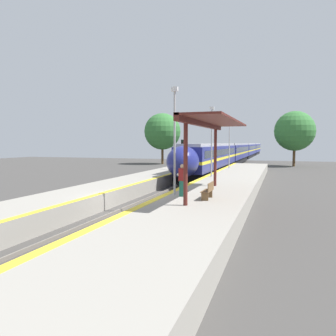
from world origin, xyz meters
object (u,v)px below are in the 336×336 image
object	(u,v)px
person_waiting	(182,180)
lamppost_near	(175,134)
lamppost_mid	(212,137)
lamppost_far	(229,139)
railway_signal	(182,155)
train	(241,151)
platform_bench	(209,190)

from	to	relation	value
person_waiting	lamppost_near	bearing A→B (deg)	143.16
lamppost_mid	lamppost_far	size ratio (longest dim) A/B	1.00
lamppost_near	lamppost_far	world-z (taller)	same
railway_signal	lamppost_far	xyz separation A→B (m)	(4.57, 3.94, 1.79)
train	person_waiting	bearing A→B (deg)	-87.04
person_waiting	lamppost_mid	world-z (taller)	lamppost_mid
lamppost_far	lamppost_near	bearing A→B (deg)	-90.00
lamppost_far	lamppost_mid	bearing A→B (deg)	-90.00
lamppost_near	platform_bench	bearing A→B (deg)	-20.72
railway_signal	lamppost_mid	bearing A→B (deg)	-55.39
train	person_waiting	xyz separation A→B (m)	(2.92, -56.33, -0.27)
lamppost_near	lamppost_mid	bearing A→B (deg)	90.00
platform_bench	lamppost_mid	xyz separation A→B (m)	(-2.12, 11.36, 2.95)
platform_bench	lamppost_near	distance (m)	3.73
platform_bench	railway_signal	size ratio (longest dim) A/B	0.33
train	lamppost_mid	world-z (taller)	lamppost_mid
person_waiting	railway_signal	size ratio (longest dim) A/B	0.41
person_waiting	lamppost_far	bearing A→B (deg)	91.53
railway_signal	lamppost_near	xyz separation A→B (m)	(4.57, -17.17, 1.79)
lamppost_near	person_waiting	bearing A→B (deg)	-36.84
train	lamppost_near	distance (m)	56.00
railway_signal	lamppost_near	world-z (taller)	lamppost_near
lamppost_near	lamppost_far	size ratio (longest dim) A/B	1.00
train	railway_signal	size ratio (longest dim) A/B	22.19
person_waiting	railway_signal	world-z (taller)	railway_signal
train	lamppost_far	distance (m)	34.94
platform_bench	lamppost_far	distance (m)	22.22
platform_bench	person_waiting	size ratio (longest dim) A/B	0.79
lamppost_mid	lamppost_far	world-z (taller)	same
person_waiting	railway_signal	xyz separation A→B (m)	(-5.14, 17.61, 0.69)
person_waiting	lamppost_far	size ratio (longest dim) A/B	0.30
train	person_waiting	world-z (taller)	train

